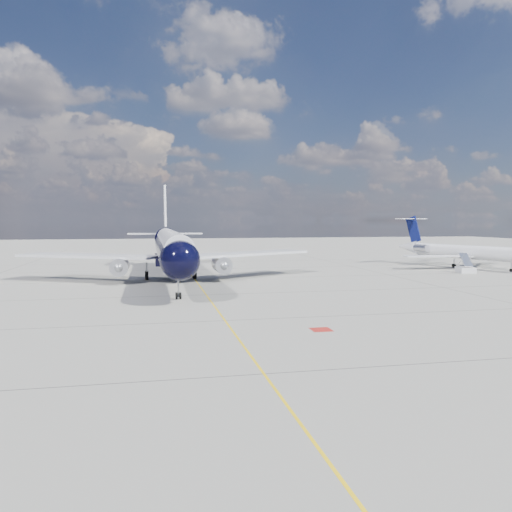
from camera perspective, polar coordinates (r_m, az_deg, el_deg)
name	(u,v)px	position (r m, az deg, el deg)	size (l,w,h in m)	color
ground	(192,276)	(77.00, -7.30, -2.25)	(320.00, 320.00, 0.00)	gray
taxiway_centerline	(195,280)	(72.05, -6.99, -2.68)	(0.16, 160.00, 0.01)	yellow
red_marking	(321,330)	(39.39, 7.45, -8.34)	(1.60, 1.60, 0.01)	maroon
main_airliner	(171,247)	(72.83, -9.75, 1.05)	(42.93, 52.11, 15.09)	black
regional_jet	(456,251)	(97.77, 21.93, 0.57)	(22.80, 26.89, 9.40)	silver
boarding_stair	(466,269)	(87.66, 22.83, -1.37)	(3.04, 3.49, 3.32)	silver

